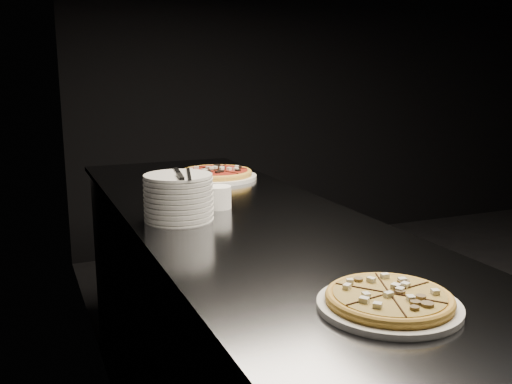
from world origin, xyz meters
name	(u,v)px	position (x,y,z in m)	size (l,w,h in m)	color
wall_left	(125,66)	(-2.50, 0.00, 1.40)	(0.02, 5.00, 2.80)	black
wall_back	(369,69)	(0.00, 2.50, 1.40)	(5.00, 0.02, 2.80)	black
counter	(246,345)	(-2.13, 0.00, 0.46)	(0.74, 2.44, 0.92)	#595A60
pizza_mushroom	(389,300)	(-2.14, -0.80, 0.94)	(0.29, 0.29, 0.03)	white
pizza_tomato	(216,174)	(-2.00, 0.66, 0.94)	(0.35, 0.35, 0.04)	white
plate_stack	(179,197)	(-2.34, 0.04, 0.99)	(0.22, 0.22, 0.15)	white
cutlery	(182,174)	(-2.33, 0.03, 1.07)	(0.11, 0.22, 0.01)	silver
ramekin	(218,197)	(-2.17, 0.14, 0.96)	(0.09, 0.09, 0.08)	white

